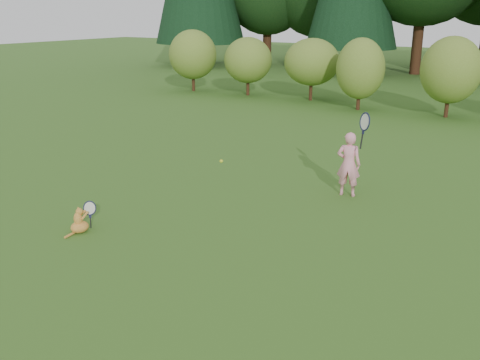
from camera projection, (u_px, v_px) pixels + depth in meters
The scene contains 5 objects.
ground at pixel (206, 228), 9.36m from camera, with size 100.00×100.00×0.00m, color #365718.
shrub_row at pixel (415, 74), 19.40m from camera, with size 28.00×3.00×2.80m, color olive, non-canonical shape.
child at pixel (349, 163), 10.80m from camera, with size 0.76×0.50×1.99m.
cat at pixel (80, 219), 9.13m from camera, with size 0.40×0.65×0.61m.
tennis_ball at pixel (221, 161), 9.31m from camera, with size 0.06×0.06×0.06m.
Camera 1 is at (5.13, -7.00, 3.65)m, focal length 40.00 mm.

